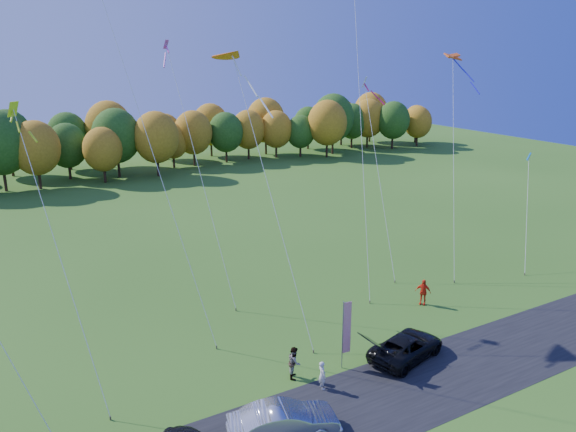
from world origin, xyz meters
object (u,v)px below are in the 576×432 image
silver_sedan (284,422)px  black_suv (407,347)px  feather_flag (346,327)px  person_east (423,292)px

silver_sedan → black_suv: bearing=-60.7°
feather_flag → silver_sedan: bearing=-149.2°
feather_flag → person_east: bearing=22.6°
person_east → silver_sedan: bearing=-100.5°
black_suv → silver_sedan: silver_sedan is taller
black_suv → feather_flag: 4.12m
black_suv → feather_flag: feather_flag is taller
black_suv → person_east: bearing=-64.2°
black_suv → feather_flag: size_ratio=1.25×
silver_sedan → feather_flag: 7.00m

